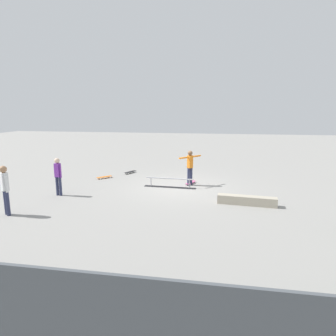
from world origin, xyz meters
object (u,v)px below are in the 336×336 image
object	(u,v)px
bystander_white_shirt	(5,188)
loose_skateboard_orange	(104,177)
skate_ledge	(247,200)
bystander_purple_shirt	(58,175)
grind_rail	(170,183)
skater_main	(190,165)
loose_skateboard_black	(130,172)
skateboard_main	(191,182)

from	to	relation	value
bystander_white_shirt	loose_skateboard_orange	bearing A→B (deg)	111.78
skate_ledge	bystander_purple_shirt	bearing A→B (deg)	0.26
grind_rail	loose_skateboard_orange	size ratio (longest dim) A/B	3.31
skate_ledge	bystander_purple_shirt	distance (m)	7.60
skater_main	bystander_white_shirt	size ratio (longest dim) A/B	0.96
bystander_white_shirt	bystander_purple_shirt	size ratio (longest dim) A/B	1.09
grind_rail	skater_main	bearing A→B (deg)	-144.77
bystander_white_shirt	bystander_purple_shirt	distance (m)	2.49
grind_rail	loose_skateboard_black	distance (m)	3.72
skater_main	loose_skateboard_black	size ratio (longest dim) A/B	2.02
skateboard_main	loose_skateboard_orange	xyz separation A→B (m)	(4.51, -0.42, 0.00)
skate_ledge	loose_skateboard_black	size ratio (longest dim) A/B	2.67
bystander_white_shirt	loose_skateboard_black	distance (m)	7.44
loose_skateboard_orange	skater_main	bearing A→B (deg)	-55.46
grind_rail	bystander_purple_shirt	distance (m)	4.82
grind_rail	loose_skateboard_orange	world-z (taller)	grind_rail
grind_rail	loose_skateboard_black	world-z (taller)	grind_rail
bystander_white_shirt	skater_main	bearing A→B (deg)	75.19
bystander_white_shirt	bystander_purple_shirt	world-z (taller)	bystander_white_shirt
grind_rail	loose_skateboard_black	bearing A→B (deg)	-41.54
skater_main	skateboard_main	xyz separation A→B (m)	(-0.03, -0.22, -0.88)
bystander_white_shirt	loose_skateboard_black	xyz separation A→B (m)	(-2.16, -7.06, -0.89)
grind_rail	bystander_white_shirt	bearing A→B (deg)	45.45
bystander_white_shirt	loose_skateboard_orange	size ratio (longest dim) A/B	2.35
bystander_white_shirt	loose_skateboard_orange	distance (m)	5.85
skateboard_main	skater_main	bearing A→B (deg)	-168.33
grind_rail	bystander_white_shirt	distance (m)	6.62
skater_main	loose_skateboard_black	world-z (taller)	skater_main
loose_skateboard_orange	grind_rail	bearing A→B (deg)	-65.47
skate_ledge	loose_skateboard_orange	world-z (taller)	skate_ledge
loose_skateboard_orange	loose_skateboard_black	size ratio (longest dim) A/B	0.89
bystander_purple_shirt	loose_skateboard_orange	xyz separation A→B (m)	(-0.69, -3.22, -0.81)
skateboard_main	bystander_white_shirt	world-z (taller)	bystander_white_shirt
skateboard_main	bystander_purple_shirt	bearing A→B (deg)	137.27
skate_ledge	loose_skateboard_black	distance (m)	7.48
grind_rail	loose_skateboard_black	size ratio (longest dim) A/B	2.96
skateboard_main	loose_skateboard_orange	size ratio (longest dim) A/B	1.13
skateboard_main	bystander_white_shirt	bearing A→B (deg)	151.51
skate_ledge	bystander_white_shirt	world-z (taller)	bystander_white_shirt
grind_rail	skate_ledge	size ratio (longest dim) A/B	1.11
skate_ledge	grind_rail	bearing A→B (deg)	-31.58
bystander_white_shirt	loose_skateboard_black	size ratio (longest dim) A/B	2.10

